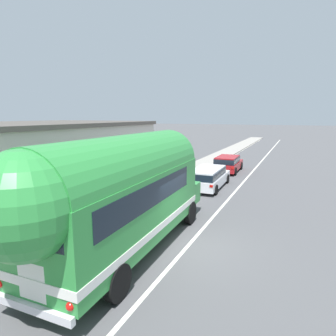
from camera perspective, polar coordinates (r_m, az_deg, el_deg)
name	(u,v)px	position (r m, az deg, el deg)	size (l,w,h in m)	color
ground_plane	(188,246)	(11.00, 3.96, -15.22)	(300.00, 300.00, 0.00)	#4C4C4F
lane_markings	(223,178)	(22.42, 10.84, -2.04)	(3.73, 80.00, 0.01)	silver
sidewalk_slab	(174,179)	(21.53, 1.26, -2.17)	(2.52, 90.00, 0.15)	gray
painted_bus	(119,192)	(9.51, -9.75, -4.67)	(2.81, 10.44, 4.12)	#2D8C3D
car_lead	(208,176)	(19.12, 8.00, -1.65)	(2.02, 4.85, 1.37)	white
car_second	(228,163)	(24.95, 11.80, 1.00)	(1.98, 4.31, 1.37)	#A5191E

